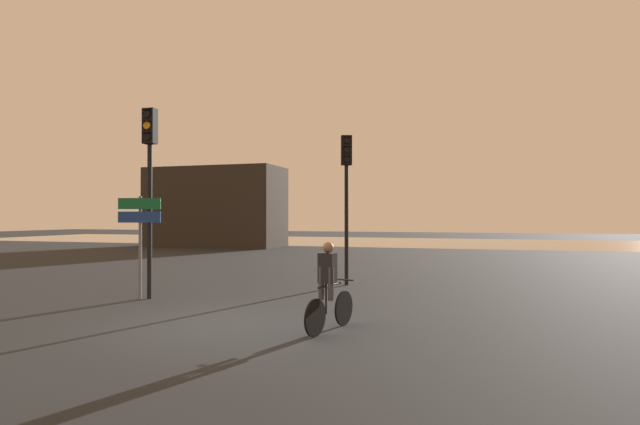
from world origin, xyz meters
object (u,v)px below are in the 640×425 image
(traffic_light_near_left, at_px, (150,167))
(traffic_light_center, at_px, (346,181))
(distant_building, at_px, (216,207))
(cyclist, at_px, (328,286))
(direction_sign_post, at_px, (140,228))

(traffic_light_near_left, distance_m, traffic_light_center, 5.73)
(distant_building, distance_m, cyclist, 27.23)
(distant_building, distance_m, traffic_light_near_left, 22.68)
(traffic_light_center, height_order, direction_sign_post, traffic_light_center)
(distant_building, height_order, traffic_light_center, distant_building)
(cyclist, bearing_deg, traffic_light_near_left, 171.93)
(traffic_light_center, height_order, cyclist, traffic_light_center)
(traffic_light_center, relative_size, direction_sign_post, 1.75)
(traffic_light_center, bearing_deg, direction_sign_post, 23.19)
(traffic_light_near_left, height_order, direction_sign_post, traffic_light_near_left)
(traffic_light_near_left, xyz_separation_m, traffic_light_center, (4.18, 3.91, -0.18))
(distant_building, xyz_separation_m, traffic_light_center, (13.65, -16.69, 0.40))
(traffic_light_center, xyz_separation_m, direction_sign_post, (-4.36, -4.06, -1.37))
(direction_sign_post, bearing_deg, traffic_light_near_left, -154.52)
(direction_sign_post, relative_size, cyclist, 1.56)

